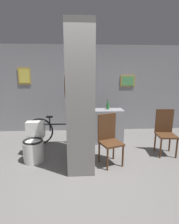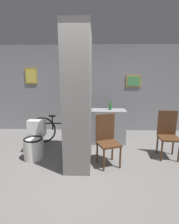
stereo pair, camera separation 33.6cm
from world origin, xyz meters
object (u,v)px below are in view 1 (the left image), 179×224
(toilet, at_px, (34,145))
(chair_by_doorway, at_px, (165,130))
(bicycle, at_px, (61,130))
(bottle_tall, at_px, (108,106))
(chair_near_pillar, at_px, (109,137))

(toilet, xyz_separation_m, chair_by_doorway, (2.85, 0.15, 0.22))
(chair_by_doorway, bearing_deg, bicycle, 167.96)
(toilet, height_order, bottle_tall, bottle_tall)
(chair_by_doorway, relative_size, bicycle, 0.58)
(chair_near_pillar, bearing_deg, chair_by_doorway, -5.13)
(toilet, xyz_separation_m, bicycle, (0.46, 0.84, 0.04))
(toilet, height_order, chair_by_doorway, chair_by_doorway)
(chair_by_doorway, height_order, bicycle, chair_by_doorway)
(chair_near_pillar, relative_size, bicycle, 0.58)
(toilet, relative_size, chair_near_pillar, 0.77)
(toilet, relative_size, chair_by_doorway, 0.77)
(toilet, distance_m, bottle_tall, 2.03)
(bicycle, relative_size, bottle_tall, 6.91)
(chair_by_doorway, height_order, bottle_tall, bottle_tall)
(toilet, xyz_separation_m, bottle_tall, (1.68, 0.94, 0.64))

